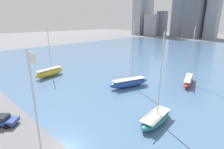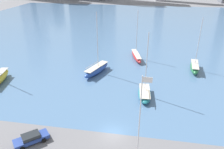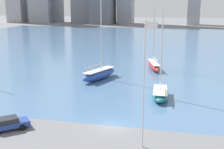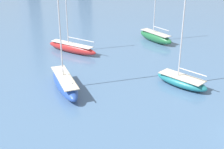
# 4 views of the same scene
# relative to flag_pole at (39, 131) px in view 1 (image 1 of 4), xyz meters

# --- Properties ---
(harbor_water) EXTENTS (180.00, 140.00, 0.00)m
(harbor_water) POSITION_rel_flag_pole_xyz_m (-4.23, 74.72, -7.07)
(harbor_water) COLOR #4C7099
(harbor_water) RESTS_ON ground_plane
(flag_pole) EXTENTS (1.24, 0.14, 13.15)m
(flag_pole) POSITION_rel_flag_pole_xyz_m (0.00, 0.00, 0.00)
(flag_pole) COLOR silver
(flag_pole) RESTS_ON ground_plane
(distant_city_skyline) EXTENTS (217.28, 23.91, 74.03)m
(distant_city_skyline) POSITION_rel_flag_pole_xyz_m (-46.90, 173.28, 23.18)
(distant_city_skyline) COLOR #9E9EA8
(distant_city_skyline) RESTS_ON ground_plane
(sailboat_red) EXTENTS (4.40, 10.32, 13.91)m
(sailboat_red) POSITION_rel_flag_pole_xyz_m (-2.80, 38.17, -6.14)
(sailboat_red) COLOR #B72828
(sailboat_red) RESTS_ON harbor_water
(sailboat_blue) EXTENTS (5.64, 10.17, 15.29)m
(sailboat_blue) POSITION_rel_flag_pole_xyz_m (-12.10, 26.51, -6.01)
(sailboat_blue) COLOR #284CA8
(sailboat_blue) RESTS_ON harbor_water
(sailboat_yellow) EXTENTS (3.83, 9.42, 12.89)m
(sailboat_yellow) POSITION_rel_flag_pole_xyz_m (-33.44, 17.77, -5.91)
(sailboat_yellow) COLOR yellow
(sailboat_yellow) RESTS_ON harbor_water
(sailboat_teal) EXTENTS (3.12, 7.81, 13.58)m
(sailboat_teal) POSITION_rel_flag_pole_xyz_m (0.37, 17.09, -6.24)
(sailboat_teal) COLOR #1E757F
(sailboat_teal) RESTS_ON harbor_water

